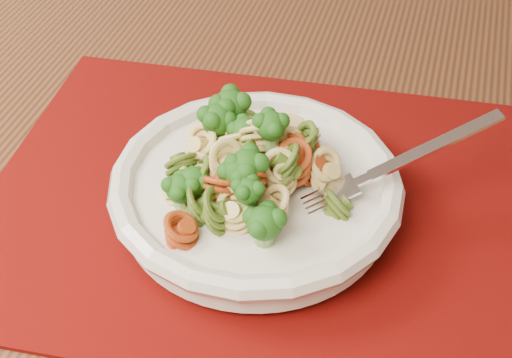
{
  "coord_description": "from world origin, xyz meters",
  "views": [
    {
      "loc": [
        0.7,
        -0.01,
        1.11
      ],
      "look_at": [
        0.66,
        0.4,
        0.73
      ],
      "focal_mm": 50.0,
      "sensor_mm": 36.0,
      "label": 1
    }
  ],
  "objects": [
    {
      "name": "pasta_bowl",
      "position": [
        0.66,
        0.4,
        0.72
      ],
      "size": [
        0.23,
        0.23,
        0.04
      ],
      "color": "beige",
      "rests_on": "placemat"
    },
    {
      "name": "dining_table",
      "position": [
        0.7,
        0.56,
        0.61
      ],
      "size": [
        1.68,
        1.24,
        0.69
      ],
      "rotation": [
        0.0,
        0.0,
        -0.18
      ],
      "color": "#543217",
      "rests_on": "ground"
    },
    {
      "name": "placemat",
      "position": [
        0.66,
        0.42,
        0.69
      ],
      "size": [
        0.49,
        0.4,
        0.0
      ],
      "primitive_type": "cube",
      "rotation": [
        0.0,
        0.0,
        -0.11
      ],
      "color": "#610804",
      "rests_on": "dining_table"
    },
    {
      "name": "pasta_broccoli_heap",
      "position": [
        0.66,
        0.4,
        0.74
      ],
      "size": [
        0.2,
        0.2,
        0.06
      ],
      "primitive_type": null,
      "color": "#EBC574",
      "rests_on": "pasta_bowl"
    },
    {
      "name": "fork",
      "position": [
        0.72,
        0.39,
        0.74
      ],
      "size": [
        0.18,
        0.09,
        0.08
      ],
      "primitive_type": null,
      "rotation": [
        0.0,
        -0.35,
        0.38
      ],
      "color": "silver",
      "rests_on": "pasta_bowl"
    }
  ]
}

